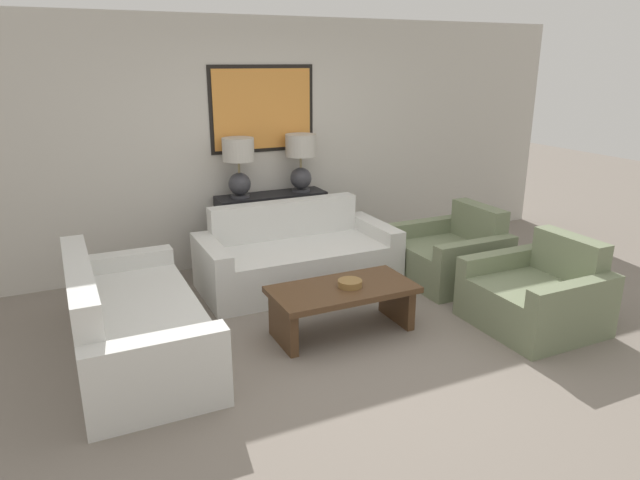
{
  "coord_description": "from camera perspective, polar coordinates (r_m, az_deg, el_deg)",
  "views": [
    {
      "loc": [
        -2.13,
        -3.57,
        2.21
      ],
      "look_at": [
        -0.02,
        0.87,
        0.65
      ],
      "focal_mm": 32.0,
      "sensor_mm": 36.0,
      "label": 1
    }
  ],
  "objects": [
    {
      "name": "table_lamp_right",
      "position": [
        6.34,
        -1.94,
        8.26
      ],
      "size": [
        0.33,
        0.33,
        0.63
      ],
      "color": "#333338",
      "rests_on": "console_table"
    },
    {
      "name": "coffee_table",
      "position": [
        4.78,
        2.27,
        -5.89
      ],
      "size": [
        1.2,
        0.6,
        0.41
      ],
      "color": "#4C331E",
      "rests_on": "ground_plane"
    },
    {
      "name": "decorative_bowl",
      "position": [
        4.74,
        3.02,
        -4.35
      ],
      "size": [
        0.2,
        0.2,
        0.06
      ],
      "color": "olive",
      "rests_on": "coffee_table"
    },
    {
      "name": "couch_by_side",
      "position": [
        4.64,
        -18.32,
        -8.01
      ],
      "size": [
        0.91,
        1.96,
        0.81
      ],
      "color": "silver",
      "rests_on": "ground_plane"
    },
    {
      "name": "console_table",
      "position": [
        6.38,
        -4.8,
        1.09
      ],
      "size": [
        1.21,
        0.36,
        0.8
      ],
      "color": "black",
      "rests_on": "ground_plane"
    },
    {
      "name": "back_wall",
      "position": [
        6.42,
        -5.83,
        9.66
      ],
      "size": [
        7.86,
        0.12,
        2.65
      ],
      "color": "beige",
      "rests_on": "ground_plane"
    },
    {
      "name": "armchair_near_camera",
      "position": [
        5.27,
        20.86,
        -5.31
      ],
      "size": [
        0.92,
        0.97,
        0.77
      ],
      "color": "#707A5B",
      "rests_on": "ground_plane"
    },
    {
      "name": "armchair_near_back_wall",
      "position": [
        6.08,
        12.98,
        -1.56
      ],
      "size": [
        0.92,
        0.97,
        0.77
      ],
      "color": "#707A5B",
      "rests_on": "ground_plane"
    },
    {
      "name": "couch_by_back_wall",
      "position": [
        5.81,
        -2.34,
        -1.86
      ],
      "size": [
        1.96,
        0.91,
        0.81
      ],
      "color": "silver",
      "rests_on": "ground_plane"
    },
    {
      "name": "table_lamp_left",
      "position": [
        6.1,
        -8.13,
        7.72
      ],
      "size": [
        0.33,
        0.33,
        0.63
      ],
      "color": "#333338",
      "rests_on": "console_table"
    },
    {
      "name": "ground_plane",
      "position": [
        4.7,
        4.92,
        -10.48
      ],
      "size": [
        20.0,
        20.0,
        0.0
      ],
      "primitive_type": "plane",
      "color": "slate"
    }
  ]
}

